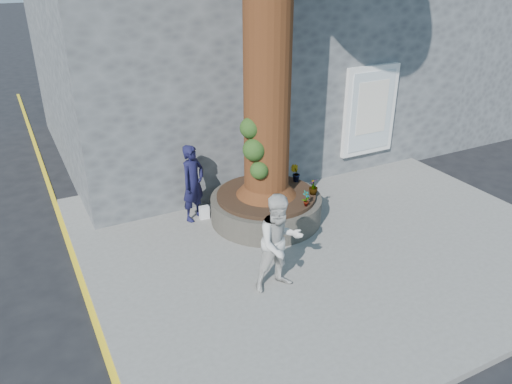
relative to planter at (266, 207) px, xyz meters
name	(u,v)px	position (x,y,z in m)	size (l,w,h in m)	color
ground	(280,285)	(-0.80, -2.00, -0.41)	(120.00, 120.00, 0.00)	black
pavement	(320,235)	(0.70, -1.00, -0.35)	(9.00, 8.00, 0.12)	slate
yellow_line	(89,303)	(-3.85, -1.00, -0.41)	(0.10, 30.00, 0.01)	yellow
stone_shop	(232,32)	(1.70, 5.20, 2.75)	(10.30, 8.30, 6.30)	#4C4F51
neighbour_shop	(439,22)	(9.70, 5.20, 2.59)	(6.00, 8.00, 6.00)	#4C4F51
planter	(266,207)	(0.00, 0.00, 0.00)	(2.30, 2.30, 0.60)	black
man	(193,183)	(-1.31, 0.73, 0.53)	(0.60, 0.39, 1.64)	#121233
woman	(280,243)	(-0.92, -2.16, 0.56)	(0.83, 0.64, 1.70)	beige
shopping_bag	(204,212)	(-1.14, 0.63, -0.15)	(0.20, 0.12, 0.28)	white
plant_a	(306,199)	(0.43, -0.85, 0.47)	(0.17, 0.12, 0.33)	gray
plant_b	(295,173)	(0.85, 0.25, 0.49)	(0.20, 0.20, 0.37)	gray
plant_c	(314,186)	(0.85, -0.46, 0.48)	(0.19, 0.19, 0.34)	gray
plant_d	(281,166)	(0.85, 0.85, 0.45)	(0.25, 0.22, 0.28)	gray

